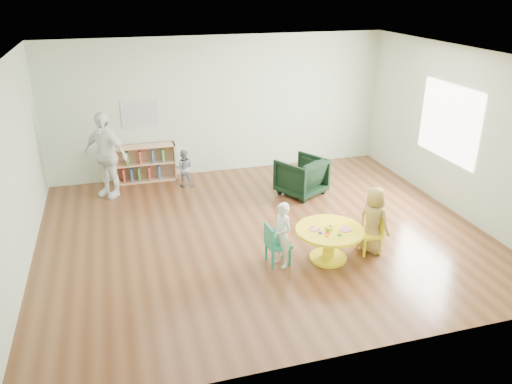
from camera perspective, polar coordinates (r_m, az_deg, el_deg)
The scene contains 11 objects.
room at distance 7.45m, azimuth 0.85°, elevation 8.35°, with size 7.10×7.00×2.80m.
activity_table at distance 7.32m, azimuth 8.37°, elevation -5.27°, with size 0.99×0.99×0.54m.
kid_chair_left at distance 7.15m, azimuth 2.21°, elevation -5.86°, with size 0.35×0.35×0.61m.
kid_chair_right at distance 7.66m, azimuth 13.19°, elevation -4.51°, with size 0.34×0.34×0.60m.
bookshelf at distance 10.34m, azimuth -12.57°, elevation 3.23°, with size 1.20×0.30×0.75m.
alphabet_poster at distance 10.18m, azimuth -13.03°, elevation 8.68°, with size 0.74×0.01×0.54m.
armchair at distance 9.47m, azimuth 5.19°, elevation 1.79°, with size 0.77×0.79×0.72m, color black.
child_left at distance 7.05m, azimuth 2.98°, elevation -4.92°, with size 0.35×0.23×0.97m, color white.
child_right at distance 7.57m, azimuth 13.29°, elevation -3.18°, with size 0.50×0.33×1.03m, color yellow.
toddler at distance 9.91m, azimuth -8.23°, elevation 2.76°, with size 0.37×0.29×0.76m, color #1B2744.
adult_caretaker at distance 9.63m, azimuth -16.82°, elevation 4.11°, with size 0.95×0.40×1.62m, color white.
Camera 1 is at (-2.10, -6.88, 3.80)m, focal length 35.00 mm.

